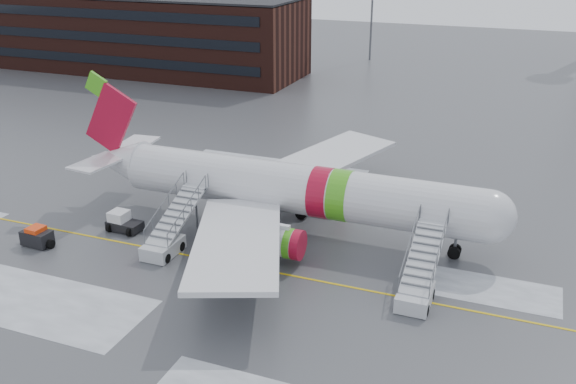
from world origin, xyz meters
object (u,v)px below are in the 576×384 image
at_px(airstair_fwd, 418,283).
at_px(pushback_tug, 123,222).
at_px(airstair_aft, 168,237).
at_px(baggage_tractor, 37,237).
at_px(airliner, 286,188).

bearing_deg(airstair_fwd, pushback_tug, 175.96).
bearing_deg(pushback_tug, airstair_fwd, -4.04).
relative_size(airstair_aft, pushback_tug, 2.81).
relative_size(airstair_fwd, baggage_tractor, 2.69).
xyz_separation_m(pushback_tug, baggage_tractor, (-4.38, -4.52, -0.05)).
relative_size(airstair_fwd, airstair_aft, 1.00).
distance_m(airstair_aft, baggage_tractor, 9.92).
bearing_deg(baggage_tractor, airliner, 30.28).
height_order(airliner, airstair_aft, airliner).
height_order(pushback_tug, baggage_tractor, pushback_tug).
relative_size(airliner, baggage_tractor, 12.22).
height_order(airliner, baggage_tractor, airliner).
relative_size(airliner, airstair_aft, 4.55).
bearing_deg(airstair_aft, baggage_tractor, -163.13).
bearing_deg(airliner, airstair_aft, -135.42).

